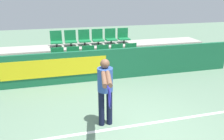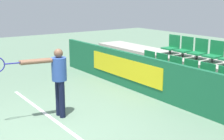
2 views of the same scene
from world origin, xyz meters
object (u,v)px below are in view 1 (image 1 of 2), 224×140
object	(u,v)px
stadium_chair_8	(84,38)
stadium_chair_10	(111,37)
stadium_chair_11	(123,36)
stadium_chair_2	(89,56)
stadium_chair_4	(118,53)
stadium_chair_0	(58,58)
stadium_chair_3	(104,54)
stadium_chair_6	(56,40)
stadium_chair_5	(132,53)
tennis_player	(105,87)
stadium_chair_1	(74,57)
stadium_chair_9	(98,38)
stadium_chair_7	(70,39)

from	to	relation	value
stadium_chair_8	stadium_chair_10	bearing A→B (deg)	0.00
stadium_chair_8	stadium_chair_11	world-z (taller)	same
stadium_chair_2	stadium_chair_11	bearing A→B (deg)	33.00
stadium_chair_4	stadium_chair_0	bearing A→B (deg)	180.00
stadium_chair_10	stadium_chair_11	distance (m)	0.54
stadium_chair_3	stadium_chair_6	bearing A→B (deg)	147.00
stadium_chair_3	stadium_chair_4	bearing A→B (deg)	0.00
stadium_chair_11	stadium_chair_5	bearing A→B (deg)	-90.00
stadium_chair_5	tennis_player	distance (m)	3.87
stadium_chair_3	stadium_chair_5	distance (m)	1.08
stadium_chair_2	stadium_chair_5	size ratio (longest dim) A/B	1.00
stadium_chair_8	stadium_chair_10	distance (m)	1.08
stadium_chair_1	stadium_chair_9	xyz separation A→B (m)	(1.08, 1.05, 0.41)
stadium_chair_8	stadium_chair_2	bearing A→B (deg)	-90.00
stadium_chair_3	stadium_chair_4	world-z (taller)	same
stadium_chair_0	stadium_chair_3	distance (m)	1.61
stadium_chair_8	stadium_chair_11	distance (m)	1.61
stadium_chair_1	stadium_chair_6	size ratio (longest dim) A/B	1.00
stadium_chair_0	stadium_chair_1	bearing A→B (deg)	0.00
stadium_chair_2	stadium_chair_4	xyz separation A→B (m)	(1.08, 0.00, 0.00)
stadium_chair_1	stadium_chair_8	xyz separation A→B (m)	(0.54, 1.05, 0.41)
stadium_chair_3	stadium_chair_4	xyz separation A→B (m)	(0.54, 0.00, 0.00)
stadium_chair_0	stadium_chair_11	world-z (taller)	stadium_chair_11
tennis_player	stadium_chair_0	bearing A→B (deg)	114.41
stadium_chair_4	stadium_chair_5	distance (m)	0.54
stadium_chair_3	stadium_chair_10	distance (m)	1.25
stadium_chair_2	stadium_chair_5	bearing A→B (deg)	0.00
stadium_chair_6	stadium_chair_11	xyz separation A→B (m)	(2.69, 0.00, 0.00)
stadium_chair_7	stadium_chair_8	xyz separation A→B (m)	(0.54, 0.00, 0.00)
stadium_chair_10	stadium_chair_0	bearing A→B (deg)	-154.03
stadium_chair_2	stadium_chair_6	size ratio (longest dim) A/B	1.00
stadium_chair_0	stadium_chair_9	world-z (taller)	stadium_chair_9
stadium_chair_1	stadium_chair_9	distance (m)	1.56
stadium_chair_8	tennis_player	bearing A→B (deg)	-92.23
stadium_chair_1	stadium_chair_11	size ratio (longest dim) A/B	1.00
stadium_chair_2	stadium_chair_8	size ratio (longest dim) A/B	1.00
stadium_chair_0	stadium_chair_1	world-z (taller)	same
stadium_chair_1	stadium_chair_4	bearing A→B (deg)	0.00
stadium_chair_7	stadium_chair_3	bearing A→B (deg)	-44.25
stadium_chair_0	stadium_chair_8	world-z (taller)	stadium_chair_8
stadium_chair_7	stadium_chair_8	world-z (taller)	same
stadium_chair_3	stadium_chair_9	xyz separation A→B (m)	(0.00, 1.05, 0.41)
stadium_chair_6	stadium_chair_7	bearing A→B (deg)	0.00
stadium_chair_1	tennis_player	size ratio (longest dim) A/B	0.38
stadium_chair_8	stadium_chair_10	world-z (taller)	same
stadium_chair_2	stadium_chair_10	world-z (taller)	stadium_chair_10
stadium_chair_9	stadium_chair_7	bearing A→B (deg)	180.00
stadium_chair_2	stadium_chair_3	distance (m)	0.54
stadium_chair_5	stadium_chair_11	distance (m)	1.13
stadium_chair_3	tennis_player	xyz separation A→B (m)	(-0.71, -3.42, 0.28)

